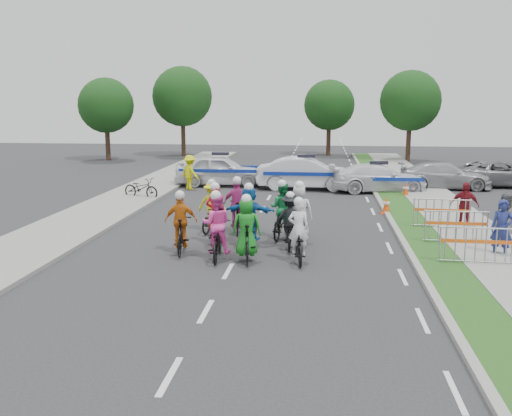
# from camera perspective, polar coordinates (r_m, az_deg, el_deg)

# --- Properties ---
(ground) EXTENTS (90.00, 90.00, 0.00)m
(ground) POSITION_cam_1_polar(r_m,az_deg,el_deg) (15.45, -2.81, -6.34)
(ground) COLOR #28282B
(ground) RESTS_ON ground
(curb_right) EXTENTS (0.20, 60.00, 0.12)m
(curb_right) POSITION_cam_1_polar(r_m,az_deg,el_deg) (20.25, 13.97, -2.37)
(curb_right) COLOR gray
(curb_right) RESTS_ON ground
(grass_strip) EXTENTS (1.20, 60.00, 0.11)m
(grass_strip) POSITION_cam_1_polar(r_m,az_deg,el_deg) (20.35, 15.93, -2.42)
(grass_strip) COLOR #184416
(grass_strip) RESTS_ON ground
(sidewalk_right) EXTENTS (2.40, 60.00, 0.13)m
(sidewalk_right) POSITION_cam_1_polar(r_m,az_deg,el_deg) (20.73, 20.85, -2.45)
(sidewalk_right) COLOR gray
(sidewalk_right) RESTS_ON ground
(sidewalk_left) EXTENTS (3.00, 60.00, 0.13)m
(sidewalk_left) POSITION_cam_1_polar(r_m,az_deg,el_deg) (21.97, -17.60, -1.54)
(sidewalk_left) COLOR gray
(sidewalk_left) RESTS_ON ground
(rider_0) EXTENTS (0.85, 1.91, 1.89)m
(rider_0) POSITION_cam_1_polar(r_m,az_deg,el_deg) (16.22, 4.26, -3.24)
(rider_0) COLOR black
(rider_0) RESTS_ON ground
(rider_1) EXTENTS (0.89, 1.92, 1.96)m
(rider_1) POSITION_cam_1_polar(r_m,az_deg,el_deg) (16.21, -0.93, -2.73)
(rider_1) COLOR black
(rider_1) RESTS_ON ground
(rider_2) EXTENTS (0.90, 2.04, 2.02)m
(rider_2) POSITION_cam_1_polar(r_m,az_deg,el_deg) (16.50, -3.95, -2.57)
(rider_2) COLOR black
(rider_2) RESTS_ON ground
(rider_3) EXTENTS (1.01, 1.88, 1.92)m
(rider_3) POSITION_cam_1_polar(r_m,az_deg,el_deg) (17.22, -7.47, -2.10)
(rider_3) COLOR black
(rider_3) RESTS_ON ground
(rider_4) EXTENTS (1.00, 1.76, 1.79)m
(rider_4) POSITION_cam_1_polar(r_m,az_deg,el_deg) (17.73, 3.43, -1.79)
(rider_4) COLOR black
(rider_4) RESTS_ON ground
(rider_5) EXTENTS (1.65, 1.96, 2.00)m
(rider_5) POSITION_cam_1_polar(r_m,az_deg,el_deg) (18.06, -0.69, -1.09)
(rider_5) COLOR black
(rider_5) RESTS_ON ground
(rider_6) EXTENTS (0.76, 1.99, 2.00)m
(rider_6) POSITION_cam_1_polar(r_m,az_deg,el_deg) (18.27, -4.03, -1.55)
(rider_6) COLOR black
(rider_6) RESTS_ON ground
(rider_7) EXTENTS (0.87, 1.95, 2.03)m
(rider_7) POSITION_cam_1_polar(r_m,az_deg,el_deg) (18.39, 4.33, -1.08)
(rider_7) COLOR black
(rider_7) RESTS_ON ground
(rider_8) EXTENTS (1.04, 2.03, 1.98)m
(rider_8) POSITION_cam_1_polar(r_m,az_deg,el_deg) (19.04, 2.60, -0.82)
(rider_8) COLOR black
(rider_8) RESTS_ON ground
(rider_9) EXTENTS (1.04, 1.94, 1.99)m
(rider_9) POSITION_cam_1_polar(r_m,az_deg,el_deg) (19.71, -1.86, -0.33)
(rider_9) COLOR black
(rider_9) RESTS_ON ground
(rider_10) EXTENTS (1.13, 1.92, 1.87)m
(rider_10) POSITION_cam_1_polar(r_m,az_deg,el_deg) (20.00, -4.39, -0.30)
(rider_10) COLOR black
(rider_10) RESTS_ON ground
(police_car_0) EXTENTS (4.97, 2.24, 1.66)m
(police_car_0) POSITION_cam_1_polar(r_m,az_deg,el_deg) (30.94, -3.56, 3.78)
(police_car_0) COLOR silver
(police_car_0) RESTS_ON ground
(police_car_1) EXTENTS (5.03, 1.78, 1.66)m
(police_car_1) POSITION_cam_1_polar(r_m,az_deg,el_deg) (29.69, 5.02, 3.47)
(police_car_1) COLOR silver
(police_car_1) RESTS_ON ground
(police_car_2) EXTENTS (5.09, 2.73, 1.40)m
(police_car_2) POSITION_cam_1_polar(r_m,az_deg,el_deg) (29.39, 12.14, 2.95)
(police_car_2) COLOR silver
(police_car_2) RESTS_ON ground
(civilian_sedan) EXTENTS (4.74, 2.07, 1.36)m
(civilian_sedan) POSITION_cam_1_polar(r_m,az_deg,el_deg) (31.36, 18.34, 3.08)
(civilian_sedan) COLOR #A5A5AA
(civilian_sedan) RESTS_ON ground
(civilian_suv) EXTENTS (4.94, 2.28, 1.37)m
(civilian_suv) POSITION_cam_1_polar(r_m,az_deg,el_deg) (33.24, 23.29, 3.16)
(civilian_suv) COLOR slate
(civilian_suv) RESTS_ON ground
(spectator_0) EXTENTS (0.74, 0.62, 1.72)m
(spectator_0) POSITION_cam_1_polar(r_m,az_deg,el_deg) (18.02, 23.38, -1.93)
(spectator_0) COLOR navy
(spectator_0) RESTS_ON ground
(spectator_1) EXTENTS (1.09, 1.04, 1.77)m
(spectator_1) POSITION_cam_1_polar(r_m,az_deg,el_deg) (19.16, 23.77, -1.18)
(spectator_1) COLOR #59585D
(spectator_1) RESTS_ON ground
(spectator_2) EXTENTS (1.05, 0.66, 1.67)m
(spectator_2) POSITION_cam_1_polar(r_m,az_deg,el_deg) (21.74, 20.13, 0.26)
(spectator_2) COLOR maroon
(spectator_2) RESTS_ON ground
(marshal_hiviz) EXTENTS (1.31, 1.23, 1.78)m
(marshal_hiviz) POSITION_cam_1_polar(r_m,az_deg,el_deg) (29.68, -6.62, 3.56)
(marshal_hiviz) COLOR #DCDF0B
(marshal_hiviz) RESTS_ON ground
(barrier_0) EXTENTS (2.02, 0.58, 1.12)m
(barrier_0) POSITION_cam_1_polar(r_m,az_deg,el_deg) (16.82, 21.10, -3.66)
(barrier_0) COLOR #A5A8AD
(barrier_0) RESTS_ON ground
(barrier_1) EXTENTS (2.00, 0.52, 1.12)m
(barrier_1) POSITION_cam_1_polar(r_m,az_deg,el_deg) (19.08, 19.34, -1.92)
(barrier_1) COLOR #A5A8AD
(barrier_1) RESTS_ON ground
(barrier_2) EXTENTS (2.03, 0.63, 1.12)m
(barrier_2) POSITION_cam_1_polar(r_m,az_deg,el_deg) (21.21, 18.04, -0.62)
(barrier_2) COLOR #A5A8AD
(barrier_2) RESTS_ON ground
(cone_0) EXTENTS (0.40, 0.40, 0.70)m
(cone_0) POSITION_cam_1_polar(r_m,az_deg,el_deg) (23.69, 12.90, 0.23)
(cone_0) COLOR #F24C0C
(cone_0) RESTS_ON ground
(cone_1) EXTENTS (0.40, 0.40, 0.70)m
(cone_1) POSITION_cam_1_polar(r_m,az_deg,el_deg) (28.07, 14.74, 1.74)
(cone_1) COLOR #F24C0C
(cone_1) RESTS_ON ground
(parked_bike) EXTENTS (1.98, 1.23, 0.98)m
(parked_bike) POSITION_cam_1_polar(r_m,az_deg,el_deg) (27.28, -11.42, 1.95)
(parked_bike) COLOR black
(parked_bike) RESTS_ON ground
(tree_0) EXTENTS (4.20, 4.20, 6.30)m
(tree_0) POSITION_cam_1_polar(r_m,az_deg,el_deg) (45.64, -14.78, 9.88)
(tree_0) COLOR #382619
(tree_0) RESTS_ON ground
(tree_1) EXTENTS (4.55, 4.55, 6.82)m
(tree_1) POSITION_cam_1_polar(r_m,az_deg,el_deg) (45.06, 15.19, 10.30)
(tree_1) COLOR #382619
(tree_1) RESTS_ON ground
(tree_3) EXTENTS (4.90, 4.90, 7.35)m
(tree_3) POSITION_cam_1_polar(r_m,az_deg,el_deg) (47.96, -7.37, 10.99)
(tree_3) COLOR #382619
(tree_3) RESTS_ON ground
(tree_4) EXTENTS (4.20, 4.20, 6.30)m
(tree_4) POSITION_cam_1_polar(r_m,az_deg,el_deg) (48.58, 7.34, 10.16)
(tree_4) COLOR #382619
(tree_4) RESTS_ON ground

